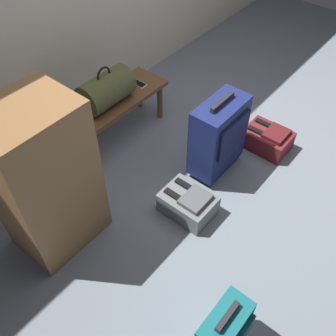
# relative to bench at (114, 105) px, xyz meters

# --- Properties ---
(ground_plane) EXTENTS (6.60, 6.60, 0.00)m
(ground_plane) POSITION_rel_bench_xyz_m (0.36, -1.07, -0.33)
(ground_plane) COLOR slate
(bench) EXTENTS (1.00, 0.36, 0.39)m
(bench) POSITION_rel_bench_xyz_m (0.00, 0.00, 0.00)
(bench) COLOR brown
(bench) RESTS_ON ground
(duffel_bag_olive) EXTENTS (0.44, 0.26, 0.34)m
(duffel_bag_olive) POSITION_rel_bench_xyz_m (-0.06, -0.00, 0.19)
(duffel_bag_olive) COLOR #51562D
(duffel_bag_olive) RESTS_ON bench
(cell_phone) EXTENTS (0.07, 0.14, 0.01)m
(cell_phone) POSITION_rel_bench_xyz_m (0.30, -0.01, 0.06)
(cell_phone) COLOR silver
(cell_phone) RESTS_ON bench
(suitcase_upright_navy) EXTENTS (0.47, 0.26, 0.69)m
(suitcase_upright_navy) POSITION_rel_bench_xyz_m (0.23, -0.90, 0.02)
(suitcase_upright_navy) COLOR navy
(suitcase_upright_navy) RESTS_ON ground
(suitcase_small_teal) EXTENTS (0.32, 0.19, 0.46)m
(suitcase_small_teal) POSITION_rel_bench_xyz_m (-0.93, -1.74, -0.09)
(suitcase_small_teal) COLOR #14666B
(suitcase_small_teal) RESTS_ON ground
(backpack_maroon) EXTENTS (0.28, 0.38, 0.21)m
(backpack_maroon) POSITION_rel_bench_xyz_m (0.71, -1.11, -0.23)
(backpack_maroon) COLOR maroon
(backpack_maroon) RESTS_ON ground
(backpack_grey) EXTENTS (0.28, 0.38, 0.21)m
(backpack_grey) POSITION_rel_bench_xyz_m (-0.27, -1.01, -0.23)
(backpack_grey) COLOR slate
(backpack_grey) RESTS_ON ground
(side_cabinet) EXTENTS (0.56, 0.44, 1.10)m
(side_cabinet) POSITION_rel_bench_xyz_m (-0.98, -0.42, 0.22)
(side_cabinet) COLOR olive
(side_cabinet) RESTS_ON ground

